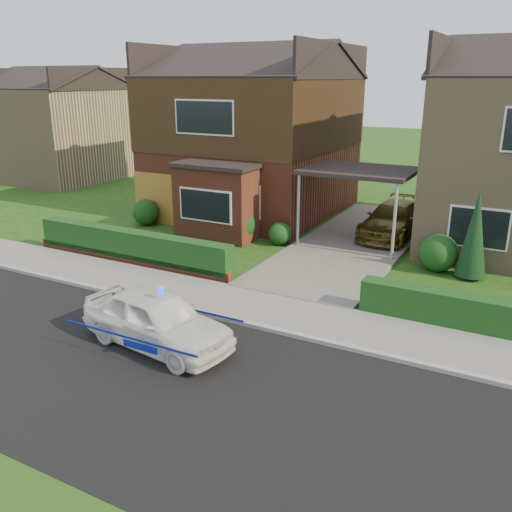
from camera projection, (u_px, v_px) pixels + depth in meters
The scene contains 21 objects.
ground at pixel (179, 387), 10.71m from camera, with size 120.00×120.00×0.00m, color #1C4512.
road at pixel (179, 387), 10.71m from camera, with size 60.00×6.00×0.02m, color black.
kerb at pixel (252, 325), 13.25m from camera, with size 60.00×0.16×0.12m, color #9E9993.
sidewalk at pixel (271, 310), 14.13m from camera, with size 60.00×2.00×0.10m, color slate.
driveway at pixel (355, 242), 19.90m from camera, with size 3.80×12.00×0.12m, color #666059.
house_left at pixel (254, 126), 23.74m from camera, with size 7.50×9.53×7.25m.
carport_link at pixel (359, 172), 19.05m from camera, with size 3.80×3.00×2.77m.
garage_door at pixel (157, 199), 22.42m from camera, with size 2.20×0.10×2.10m, color brown.
dwarf_wall at pixel (129, 259), 17.69m from camera, with size 7.70×0.25×0.36m, color brown.
hedge_left at pixel (133, 263), 17.87m from camera, with size 7.50×0.55×0.90m, color #133D17.
shrub_left_far at pixel (146, 212), 22.30m from camera, with size 1.08×1.08×1.08m, color #133D17.
shrub_left_mid at pixel (238, 224), 20.08m from camera, with size 1.32×1.32×1.32m, color #133D17.
shrub_left_near at pixel (280, 234), 19.69m from camera, with size 0.84×0.84×0.84m, color #133D17.
shrub_right_near at pixel (438, 253), 16.96m from camera, with size 1.20×1.20×1.20m, color #133D17.
conifer_a at pixel (474, 237), 16.12m from camera, with size 0.90×0.90×2.60m, color black.
neighbour_left at pixel (61, 134), 32.25m from camera, with size 6.50×7.00×5.20m, color #A08562.
police_car at pixel (157, 320), 12.16m from camera, with size 3.47×3.94×1.45m.
driveway_car at pixel (393, 220), 20.35m from camera, with size 1.74×4.29×1.25m, color brown.
potted_plant_a at pixel (101, 236), 19.67m from camera, with size 0.36×0.25×0.69m, color gray.
potted_plant_b at pixel (223, 230), 20.11m from camera, with size 0.46×0.37×0.84m, color gray.
potted_plant_c at pixel (166, 253), 17.79m from camera, with size 0.38×0.38×0.67m, color gray.
Camera 1 is at (5.77, -7.52, 5.83)m, focal length 38.00 mm.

